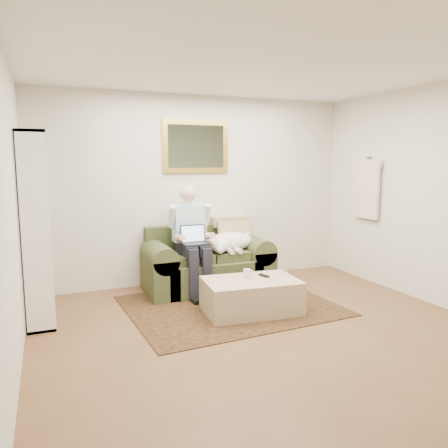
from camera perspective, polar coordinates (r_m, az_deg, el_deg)
room_shell at (r=4.19m, az=6.15°, el=2.69°), size 4.51×5.00×2.61m
rug at (r=5.26m, az=0.79°, el=-10.59°), size 2.46×2.02×0.01m
sofa at (r=5.88m, az=-2.22°, el=-5.72°), size 1.66×0.84×0.99m
seated_man at (r=5.57m, az=-4.11°, el=-2.18°), size 0.55×0.78×1.39m
laptop at (r=5.50m, az=-3.90°, el=-1.95°), size 0.32×0.25×0.23m
sleeping_dog at (r=5.83m, az=0.79°, el=-2.32°), size 0.68×0.43×0.25m
ottoman at (r=5.00m, az=3.54°, el=-9.36°), size 1.10×0.75×0.38m
coffee_mug at (r=5.01m, az=3.03°, el=-6.47°), size 0.08×0.08×0.10m
tv_remote at (r=5.09m, az=5.23°, el=-6.72°), size 0.08×0.16×0.02m
bookshelf at (r=4.97m, az=-23.33°, el=-0.56°), size 0.28×0.80×2.00m
wall_mirror at (r=6.11m, az=-3.69°, el=10.07°), size 0.94×0.04×0.72m
hanging_shirt at (r=6.46m, az=18.15°, el=4.70°), size 0.06×0.52×0.90m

